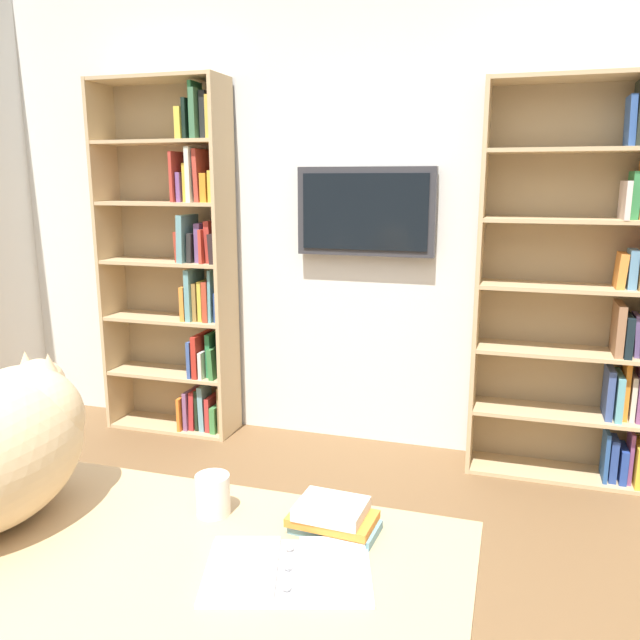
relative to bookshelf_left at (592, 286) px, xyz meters
name	(u,v)px	position (x,y,z in m)	size (l,w,h in m)	color
wall_back	(358,211)	(1.23, -0.17, 0.34)	(4.52, 0.06, 2.70)	silver
bookshelf_left	(592,286)	(0.00, 0.00, 0.00)	(0.89, 0.28, 2.00)	tan
bookshelf_right	(183,265)	(2.26, 0.00, 0.02)	(0.80, 0.28, 2.09)	tan
wall_mounted_tv	(365,212)	(1.17, -0.08, 0.34)	(0.77, 0.07, 0.48)	#333338
desk	(90,588)	(1.22, 2.33, -0.36)	(1.62, 0.64, 0.75)	tan
cat	(1,442)	(1.47, 2.28, -0.07)	(0.33, 0.61, 0.36)	#D1B284
open_binder	(288,569)	(0.77, 2.30, -0.25)	(0.38, 0.31, 0.02)	white
coffee_mug	(213,495)	(1.01, 2.13, -0.21)	(0.08, 0.08, 0.10)	white
desk_book_stack	(333,517)	(0.72, 2.12, -0.22)	(0.20, 0.13, 0.07)	#6699A8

